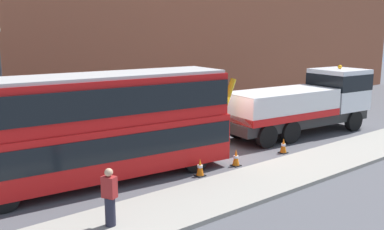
% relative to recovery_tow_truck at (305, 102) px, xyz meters
% --- Properties ---
extents(ground_plane, '(120.00, 120.00, 0.00)m').
position_rel_recovery_tow_truck_xyz_m(ground_plane, '(-6.03, 0.30, -1.76)').
color(ground_plane, '#4C4C51').
extents(near_kerb, '(60.00, 2.80, 0.15)m').
position_rel_recovery_tow_truck_xyz_m(near_kerb, '(-6.03, -3.90, -1.68)').
color(near_kerb, gray).
rests_on(near_kerb, ground_plane).
extents(recovery_tow_truck, '(10.23, 3.47, 3.67)m').
position_rel_recovery_tow_truck_xyz_m(recovery_tow_truck, '(0.00, 0.00, 0.00)').
color(recovery_tow_truck, '#2D2D2D').
rests_on(recovery_tow_truck, ground_plane).
extents(double_decker_bus, '(11.19, 3.57, 4.06)m').
position_rel_recovery_tow_truck_xyz_m(double_decker_bus, '(-12.59, 0.05, 0.47)').
color(double_decker_bus, red).
rests_on(double_decker_bus, ground_plane).
extents(pedestrian_onlooker, '(0.41, 0.47, 1.71)m').
position_rel_recovery_tow_truck_xyz_m(pedestrian_onlooker, '(-13.89, -3.88, -0.77)').
color(pedestrian_onlooker, '#232333').
rests_on(pedestrian_onlooker, near_kerb).
extents(traffic_cone_near_bus, '(0.36, 0.36, 0.72)m').
position_rel_recovery_tow_truck_xyz_m(traffic_cone_near_bus, '(-8.97, -1.90, -1.42)').
color(traffic_cone_near_bus, orange).
rests_on(traffic_cone_near_bus, ground_plane).
extents(traffic_cone_midway, '(0.36, 0.36, 0.72)m').
position_rel_recovery_tow_truck_xyz_m(traffic_cone_midway, '(-6.98, -1.85, -1.42)').
color(traffic_cone_midway, orange).
rests_on(traffic_cone_midway, ground_plane).
extents(traffic_cone_near_truck, '(0.36, 0.36, 0.72)m').
position_rel_recovery_tow_truck_xyz_m(traffic_cone_near_truck, '(-3.92, -1.84, -1.42)').
color(traffic_cone_near_truck, orange).
rests_on(traffic_cone_near_truck, ground_plane).
extents(street_lamp, '(0.36, 0.36, 5.83)m').
position_rel_recovery_tow_truck_xyz_m(street_lamp, '(-13.87, 6.88, 1.71)').
color(street_lamp, '#38383D').
rests_on(street_lamp, ground_plane).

